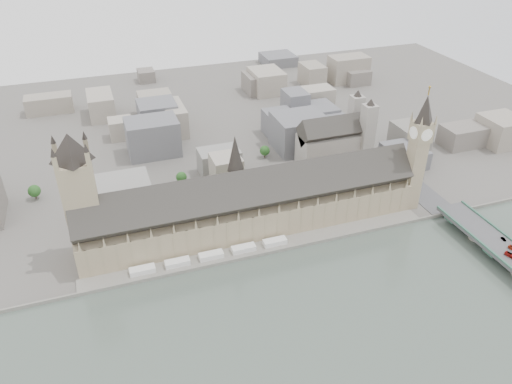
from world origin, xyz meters
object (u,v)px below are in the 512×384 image
object	(u,v)px
palace_of_westminster	(251,205)
elizabeth_tower	(419,145)
car_approach	(422,177)
car_silver	(503,239)
victoria_tower	(80,193)
red_bus_north	(512,256)
westminster_abbey	(335,142)

from	to	relation	value
palace_of_westminster	elizabeth_tower	xyz separation A→B (m)	(138.00, -11.70, 35.38)
car_approach	car_silver	bearing A→B (deg)	-96.83
victoria_tower	red_bus_north	xyz separation A→B (m)	(280.94, -113.11, -43.44)
westminster_abbey	car_silver	size ratio (longest dim) A/B	14.72
elizabeth_tower	westminster_abbey	distance (m)	96.91
red_bus_north	palace_of_westminster	bearing A→B (deg)	129.33
palace_of_westminster	car_approach	distance (m)	166.55
elizabeth_tower	car_silver	xyz separation A→B (m)	(30.60, -76.14, -47.08)
elizabeth_tower	car_approach	distance (m)	58.98
car_approach	palace_of_westminster	bearing A→B (deg)	175.14
westminster_abbey	red_bus_north	size ratio (longest dim) A/B	6.25
elizabeth_tower	red_bus_north	world-z (taller)	elizabeth_tower
westminster_abbey	car_silver	bearing A→B (deg)	-70.53
westminster_abbey	red_bus_north	world-z (taller)	westminster_abbey
palace_of_westminster	red_bus_north	world-z (taller)	palace_of_westminster
victoria_tower	red_bus_north	world-z (taller)	victoria_tower
car_silver	red_bus_north	bearing A→B (deg)	-111.29
elizabeth_tower	car_approach	xyz separation A→B (m)	(27.82, 22.11, -47.08)
red_bus_north	elizabeth_tower	bearing A→B (deg)	85.64
car_silver	car_approach	size ratio (longest dim) A/B	0.88
palace_of_westminster	red_bus_north	distance (m)	191.81
victoria_tower	car_approach	size ratio (longest dim) A/B	19.11
palace_of_westminster	westminster_abbey	size ratio (longest dim) A/B	3.90
palace_of_westminster	victoria_tower	size ratio (longest dim) A/B	2.65
victoria_tower	westminster_abbey	bearing A→B (deg)	16.50
elizabeth_tower	victoria_tower	bearing A→B (deg)	176.04
victoria_tower	car_approach	bearing A→B (deg)	0.82
red_bus_north	car_silver	world-z (taller)	red_bus_north
elizabeth_tower	palace_of_westminster	bearing A→B (deg)	175.15
palace_of_westminster	red_bus_north	size ratio (longest dim) A/B	24.37
car_silver	car_approach	world-z (taller)	car_silver
car_silver	elizabeth_tower	bearing A→B (deg)	117.60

